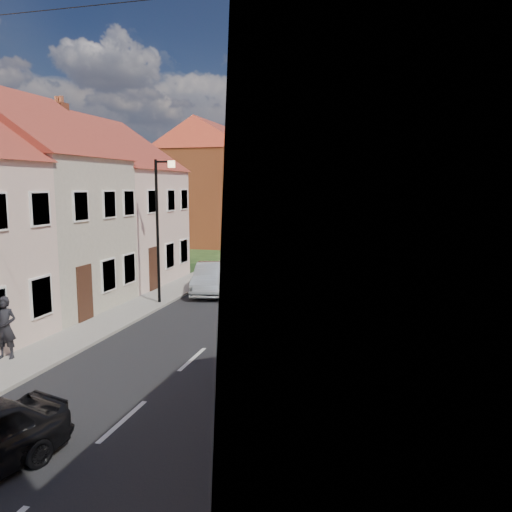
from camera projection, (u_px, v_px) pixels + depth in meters
road at (292, 270)px, 29.92m from camera, size 7.00×90.00×0.02m
pavement_left at (222, 267)px, 31.01m from camera, size 1.80×90.00×0.12m
pavement_right at (367, 273)px, 28.81m from camera, size 1.80×90.00×0.12m
cottage_r_cream_mid at (485, 199)px, 20.74m from camera, size 8.30×5.20×9.00m
cottage_r_pink at (465, 197)px, 25.92m from camera, size 8.30×6.00×9.00m
cottage_r_white_far at (452, 195)px, 31.09m from camera, size 8.30×5.20×9.00m
cottage_r_cream_far at (443, 194)px, 36.27m from camera, size 8.30×6.00×9.00m
cottage_l_brick_mid at (13, 199)px, 20.15m from camera, size 8.30×5.70×9.10m
cottage_l_pink at (94, 199)px, 25.73m from camera, size 8.30×6.30×8.80m
block_right_far at (427, 183)px, 50.82m from camera, size 8.30×24.20×10.50m
block_left_far at (238, 183)px, 50.67m from camera, size 8.30×24.20×10.50m
lamppost at (159, 222)px, 20.79m from camera, size 0.88×0.15×6.00m
car_mid at (212, 278)px, 23.59m from camera, size 2.40×4.56×1.43m
car_far at (291, 234)px, 46.61m from camera, size 1.79×3.98×1.13m
car_distant at (304, 228)px, 53.85m from camera, size 2.47×4.17×1.09m
pedestrian_right at (334, 302)px, 17.32m from camera, size 0.93×0.74×1.85m
pedestrian_left_b at (5, 328)px, 14.25m from camera, size 0.73×0.55×1.81m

